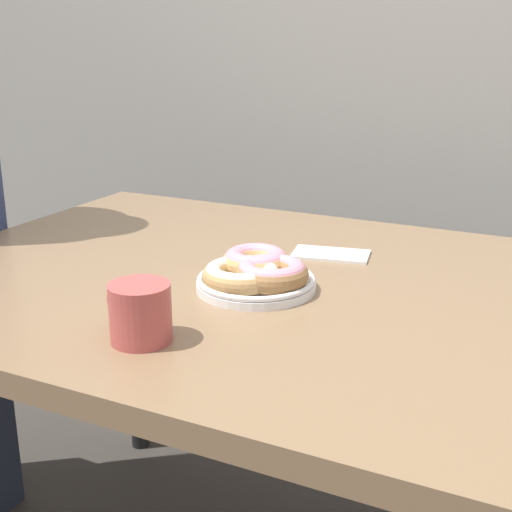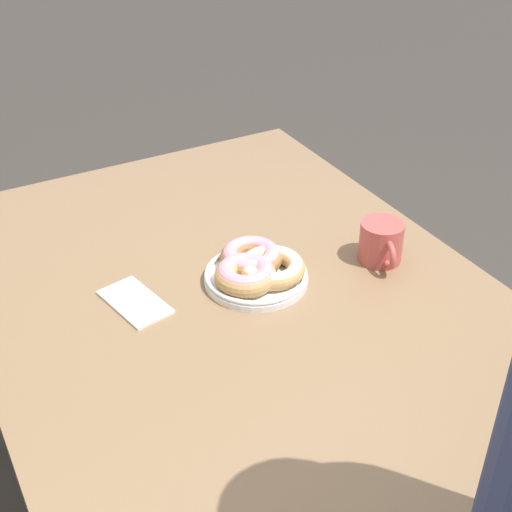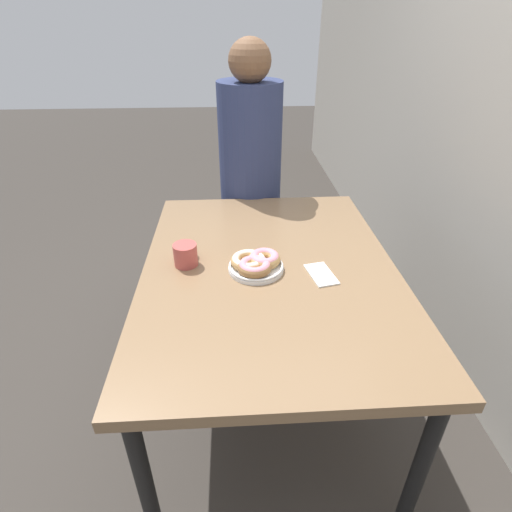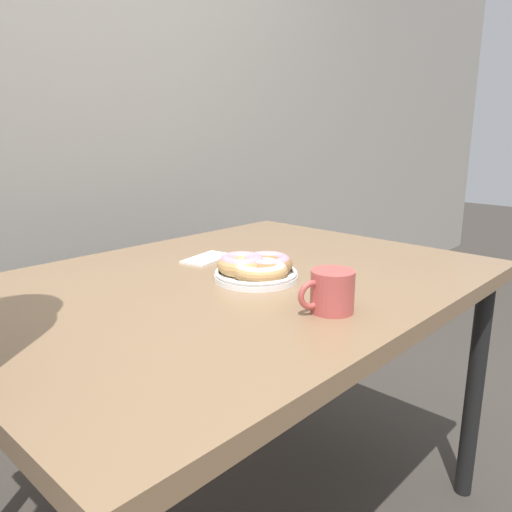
{
  "view_description": "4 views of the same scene",
  "coord_description": "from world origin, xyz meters",
  "px_view_note": "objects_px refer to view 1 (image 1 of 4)",
  "views": [
    {
      "loc": [
        0.53,
        -0.92,
        1.17
      ],
      "look_at": [
        0.02,
        0.11,
        0.8
      ],
      "focal_mm": 50.0,
      "sensor_mm": 36.0,
      "label": 1
    },
    {
      "loc": [
        -0.98,
        0.66,
        1.56
      ],
      "look_at": [
        0.02,
        0.11,
        0.8
      ],
      "focal_mm": 50.0,
      "sensor_mm": 36.0,
      "label": 2
    },
    {
      "loc": [
        1.26,
        0.03,
        1.55
      ],
      "look_at": [
        0.02,
        0.11,
        0.8
      ],
      "focal_mm": 28.0,
      "sensor_mm": 36.0,
      "label": 3
    },
    {
      "loc": [
        -0.83,
        -0.69,
        1.1
      ],
      "look_at": [
        0.02,
        0.11,
        0.8
      ],
      "focal_mm": 35.0,
      "sensor_mm": 36.0,
      "label": 4
    }
  ],
  "objects_px": {
    "coffee_mug": "(139,312)",
    "napkin": "(331,254)",
    "dining_table": "(258,313)",
    "donut_plate": "(256,273)"
  },
  "relations": [
    {
      "from": "coffee_mug",
      "to": "napkin",
      "type": "xyz_separation_m",
      "value": [
        0.1,
        0.49,
        -0.04
      ]
    },
    {
      "from": "dining_table",
      "to": "donut_plate",
      "type": "height_order",
      "value": "donut_plate"
    },
    {
      "from": "dining_table",
      "to": "napkin",
      "type": "xyz_separation_m",
      "value": [
        0.07,
        0.18,
        0.07
      ]
    },
    {
      "from": "dining_table",
      "to": "donut_plate",
      "type": "xyz_separation_m",
      "value": [
        0.02,
        -0.05,
        0.1
      ]
    },
    {
      "from": "napkin",
      "to": "dining_table",
      "type": "bearing_deg",
      "value": -111.37
    },
    {
      "from": "coffee_mug",
      "to": "dining_table",
      "type": "bearing_deg",
      "value": 83.88
    },
    {
      "from": "donut_plate",
      "to": "napkin",
      "type": "height_order",
      "value": "donut_plate"
    },
    {
      "from": "dining_table",
      "to": "napkin",
      "type": "relative_size",
      "value": 8.03
    },
    {
      "from": "coffee_mug",
      "to": "napkin",
      "type": "bearing_deg",
      "value": 78.05
    },
    {
      "from": "dining_table",
      "to": "donut_plate",
      "type": "bearing_deg",
      "value": -66.11
    }
  ]
}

